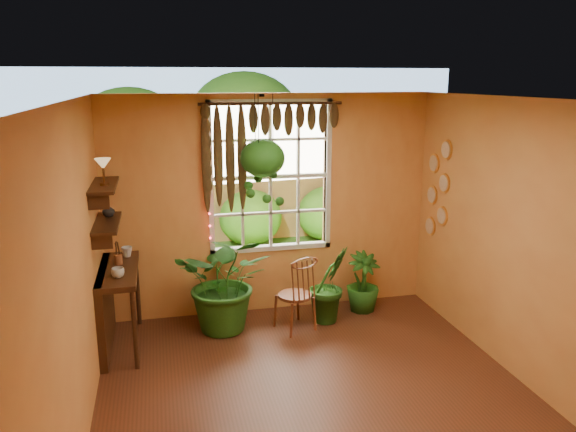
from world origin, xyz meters
The scene contains 23 objects.
floor centered at (0.00, 0.00, 0.00)m, with size 4.50×4.50×0.00m, color #512617.
ceiling centered at (0.00, 0.00, 2.70)m, with size 4.50×4.50×0.00m, color silver.
wall_back centered at (0.00, 2.25, 1.35)m, with size 4.00×4.00×0.00m, color #DD994B.
wall_left centered at (-2.00, 0.00, 1.35)m, with size 4.50×4.50×0.00m, color #DD994B.
wall_right centered at (2.00, 0.00, 1.35)m, with size 4.50×4.50×0.00m, color #DD994B.
window centered at (0.00, 2.28, 1.70)m, with size 1.52×0.10×1.86m.
valance_vine centered at (-0.08, 2.16, 2.28)m, with size 1.70×0.12×1.10m.
string_lights centered at (-0.76, 2.19, 1.75)m, with size 0.03×0.03×1.54m, color #FF2633, non-canonical shape.
wall_plates centered at (1.98, 1.79, 1.55)m, with size 0.04×0.32×1.10m, color #FFEAD0, non-canonical shape.
counter_ledge centered at (-1.91, 1.60, 0.55)m, with size 0.40×1.20×0.90m.
shelf_lower centered at (-1.88, 1.60, 1.40)m, with size 0.25×0.90×0.04m, color #361D0E.
shelf_upper centered at (-1.88, 1.60, 1.80)m, with size 0.25×0.90×0.04m, color #361D0E.
backyard centered at (0.24, 6.87, 1.28)m, with size 14.00×10.00×12.00m.
windsor_chair centered at (0.15, 1.57, 0.31)m, with size 0.51×0.52×1.05m.
potted_plant_left centered at (-0.63, 1.75, 0.60)m, with size 1.08×0.93×1.20m, color #1A4512.
potted_plant_mid centered at (0.60, 1.72, 0.47)m, with size 0.51×0.41×0.93m, color #1A4512.
potted_plant_right centered at (1.10, 1.92, 0.38)m, with size 0.42×0.42×0.75m, color #1A4512.
hanging_basket centered at (-0.15, 1.96, 1.93)m, with size 0.52×0.52×1.30m.
cup_a centered at (-1.78, 1.30, 0.95)m, with size 0.13×0.13×0.10m, color silver.
cup_b centered at (-1.72, 1.99, 0.96)m, with size 0.12×0.12×0.11m, color beige.
brush_jar centered at (-1.80, 1.74, 1.03)m, with size 0.09×0.09×0.32m.
shelf_vase centered at (-1.87, 1.83, 1.49)m, with size 0.13×0.13×0.14m, color #B2AD99.
tiffany_lamp centered at (-1.86, 1.51, 2.02)m, with size 0.16×0.16×0.27m.
Camera 1 is at (-1.32, -4.33, 2.87)m, focal length 35.00 mm.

